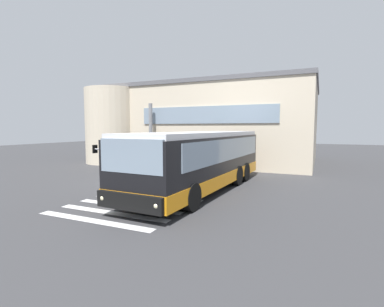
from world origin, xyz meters
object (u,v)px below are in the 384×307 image
at_px(passenger_by_doorway, 173,155).
at_px(passenger_at_curb_edge, 174,157).
at_px(safety_bollard_yellow, 228,169).
at_px(passenger_near_column, 155,156).
at_px(entry_support_column, 151,135).
at_px(bus_main_foreground, 201,162).

bearing_deg(passenger_by_doorway, passenger_at_curb_edge, -52.62).
xyz_separation_m(passenger_at_curb_edge, safety_bollard_yellow, (4.11, -0.95, -0.48)).
xyz_separation_m(passenger_near_column, passenger_at_curb_edge, (1.60, -0.04, 0.00)).
distance_m(entry_support_column, passenger_by_doorway, 2.51).
bearing_deg(bus_main_foreground, passenger_by_doorway, 128.41).
xyz_separation_m(bus_main_foreground, passenger_at_curb_edge, (-4.05, 5.09, -0.40)).
relative_size(passenger_near_column, passenger_by_doorway, 1.00).
bearing_deg(passenger_by_doorway, safety_bollard_yellow, -17.51).
relative_size(entry_support_column, passenger_near_column, 2.80).
distance_m(passenger_near_column, passenger_at_curb_edge, 1.60).
bearing_deg(passenger_near_column, passenger_at_curb_edge, -1.30).
bearing_deg(bus_main_foreground, safety_bollard_yellow, 89.14).
bearing_deg(bus_main_foreground, passenger_at_curb_edge, 128.50).
xyz_separation_m(entry_support_column, safety_bollard_yellow, (6.51, -1.80, -1.89)).
relative_size(bus_main_foreground, safety_bollard_yellow, 11.59).
xyz_separation_m(passenger_near_column, passenger_by_doorway, (1.25, 0.42, 0.03)).
distance_m(passenger_by_doorway, passenger_at_curb_edge, 0.57).
height_order(bus_main_foreground, safety_bollard_yellow, bus_main_foreground).
bearing_deg(bus_main_foreground, passenger_near_column, 137.77).
height_order(passenger_by_doorway, passenger_at_curb_edge, same).
xyz_separation_m(passenger_near_column, safety_bollard_yellow, (5.71, -0.99, -0.48)).
relative_size(passenger_near_column, passenger_at_curb_edge, 1.00).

